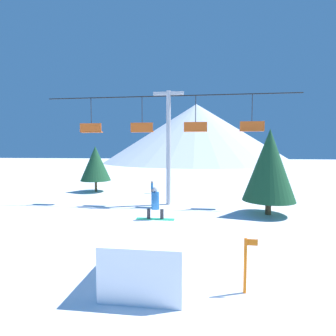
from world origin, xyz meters
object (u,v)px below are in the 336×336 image
at_px(pine_tree_near, 269,165).
at_px(trail_marker, 246,264).
at_px(distant_skier, 152,187).
at_px(snowboarder, 155,204).
at_px(snow_ramp, 151,253).

height_order(pine_tree_near, trail_marker, pine_tree_near).
bearing_deg(pine_tree_near, distant_skier, 141.89).
xyz_separation_m(trail_marker, distant_skier, (-6.29, 17.70, -0.26)).
bearing_deg(pine_tree_near, snowboarder, -127.59).
height_order(trail_marker, distant_skier, trail_marker).
bearing_deg(trail_marker, pine_tree_near, 72.77).
bearing_deg(distant_skier, snow_ramp, -79.45).
height_order(snowboarder, distant_skier, snowboarder).
xyz_separation_m(snow_ramp, snowboarder, (-0.07, 1.31, 1.47)).
bearing_deg(distant_skier, snowboarder, -78.82).
relative_size(snow_ramp, pine_tree_near, 0.63).
relative_size(snow_ramp, snowboarder, 2.40).
relative_size(pine_tree_near, distant_skier, 4.74).
bearing_deg(pine_tree_near, snow_ramp, -123.33).
bearing_deg(snowboarder, trail_marker, -31.97).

